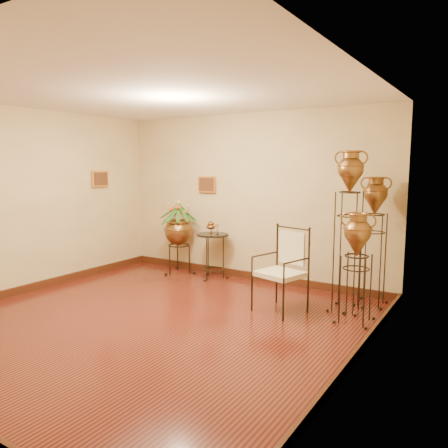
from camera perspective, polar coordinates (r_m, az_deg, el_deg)
The scene contains 8 objects.
ground at distance 5.68m, azimuth -9.42°, elevation -12.39°, with size 5.00×5.00×0.00m, color maroon.
room_shell at distance 5.35m, azimuth -9.83°, elevation 5.36°, with size 5.02×5.02×2.81m.
amphora_tall at distance 5.97m, azimuth 15.92°, elevation -0.71°, with size 0.48×0.48×2.15m.
amphora_mid at distance 6.35m, azimuth 18.93°, elevation -2.02°, with size 0.44×0.44×1.81m.
amphora_short at distance 5.63m, azimuth 16.89°, elevation -5.42°, with size 0.53×0.53×1.40m.
planter_urn at distance 7.87m, azimuth -5.97°, elevation -0.50°, with size 1.03×1.03×1.48m.
armchair at distance 5.84m, azimuth 7.34°, elevation -6.01°, with size 0.76×0.73×1.12m.
side_table at distance 7.52m, azimuth -1.49°, elevation -4.09°, with size 0.60×0.60×0.98m.
Camera 1 is at (3.59, -3.95, 1.94)m, focal length 35.00 mm.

